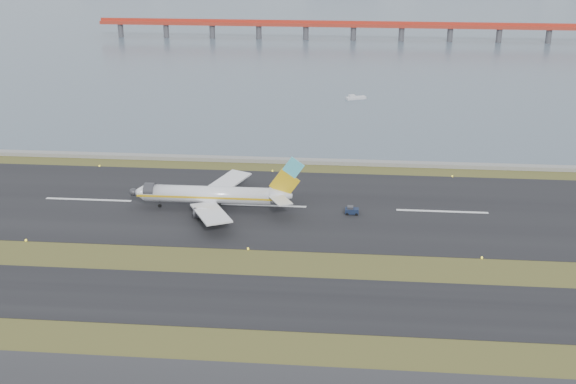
{
  "coord_description": "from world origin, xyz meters",
  "views": [
    {
      "loc": [
        18.73,
        -118.46,
        62.34
      ],
      "look_at": [
        6.6,
        22.0,
        6.7
      ],
      "focal_mm": 45.0,
      "sensor_mm": 36.0,
      "label": 1
    }
  ],
  "objects": [
    {
      "name": "workboat_near",
      "position": [
        20.93,
        129.06,
        0.54
      ],
      "size": [
        7.37,
        4.93,
        1.72
      ],
      "rotation": [
        0.0,
        0.0,
        0.42
      ],
      "color": "silver",
      "rests_on": "ground"
    },
    {
      "name": "taxiway_strip",
      "position": [
        0.0,
        -12.0,
        0.05
      ],
      "size": [
        1000.0,
        18.0,
        0.1
      ],
      "primitive_type": "cube",
      "color": "black",
      "rests_on": "ground"
    },
    {
      "name": "pushback_tug",
      "position": [
        20.12,
        26.86,
        0.92
      ],
      "size": [
        2.96,
        1.77,
        1.89
      ],
      "rotation": [
        0.0,
        0.0,
        -0.01
      ],
      "color": "#141F38",
      "rests_on": "ground"
    },
    {
      "name": "ground",
      "position": [
        0.0,
        0.0,
        0.0
      ],
      "size": [
        1000.0,
        1000.0,
        0.0
      ],
      "primitive_type": "plane",
      "color": "#354418",
      "rests_on": "ground"
    },
    {
      "name": "airliner",
      "position": [
        -10.08,
        27.03,
        3.46
      ],
      "size": [
        38.52,
        32.89,
        12.8
      ],
      "color": "white",
      "rests_on": "ground"
    },
    {
      "name": "runway_strip",
      "position": [
        0.0,
        30.0,
        0.05
      ],
      "size": [
        1000.0,
        45.0,
        0.1
      ],
      "primitive_type": "cube",
      "color": "black",
      "rests_on": "ground"
    },
    {
      "name": "seawall",
      "position": [
        0.0,
        60.0,
        0.5
      ],
      "size": [
        1000.0,
        2.5,
        1.0
      ],
      "primitive_type": "cube",
      "color": "gray",
      "rests_on": "ground"
    },
    {
      "name": "red_pier",
      "position": [
        20.0,
        250.0,
        7.28
      ],
      "size": [
        260.0,
        5.0,
        10.2
      ],
      "color": "#B5301F",
      "rests_on": "ground"
    }
  ]
}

